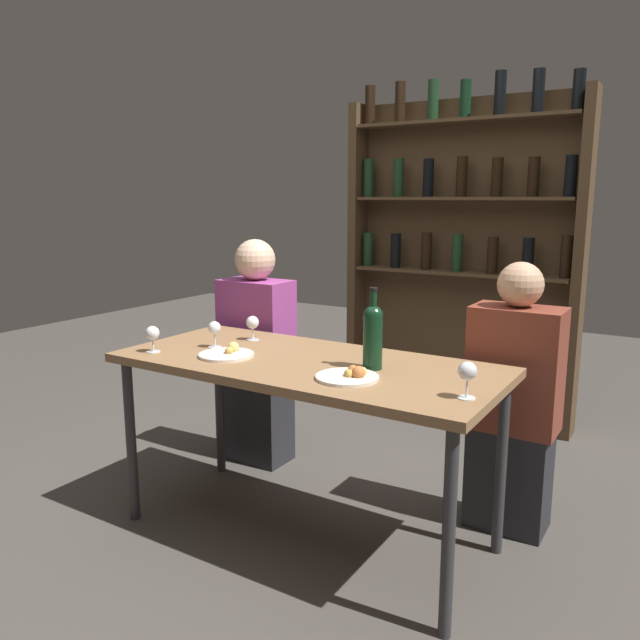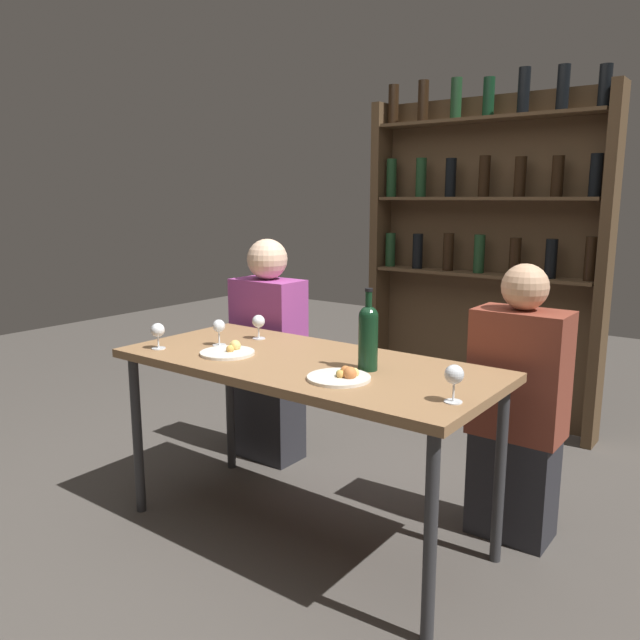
% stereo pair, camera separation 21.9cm
% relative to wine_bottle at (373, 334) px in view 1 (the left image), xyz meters
% --- Properties ---
extents(ground_plane, '(10.00, 10.00, 0.00)m').
position_rel_wine_bottle_xyz_m(ground_plane, '(-0.29, -0.03, -0.91)').
color(ground_plane, '#47423D').
extents(dining_table, '(1.58, 0.71, 0.77)m').
position_rel_wine_bottle_xyz_m(dining_table, '(-0.29, -0.03, -0.20)').
color(dining_table, olive).
rests_on(dining_table, ground_plane).
extents(wine_rack_wall, '(1.52, 0.21, 2.15)m').
position_rel_wine_bottle_xyz_m(wine_rack_wall, '(-0.29, 1.79, 0.23)').
color(wine_rack_wall, '#4C3823').
rests_on(wine_rack_wall, ground_plane).
extents(wine_bottle, '(0.08, 0.08, 0.32)m').
position_rel_wine_bottle_xyz_m(wine_bottle, '(0.00, 0.00, 0.00)').
color(wine_bottle, black).
rests_on(wine_bottle, dining_table).
extents(wine_glass_0, '(0.06, 0.06, 0.13)m').
position_rel_wine_bottle_xyz_m(wine_glass_0, '(0.43, -0.16, -0.05)').
color(wine_glass_0, silver).
rests_on(wine_glass_0, dining_table).
extents(wine_glass_1, '(0.06, 0.06, 0.12)m').
position_rel_wine_bottle_xyz_m(wine_glass_1, '(-0.75, -0.06, -0.06)').
color(wine_glass_1, silver).
rests_on(wine_glass_1, dining_table).
extents(wine_glass_2, '(0.06, 0.06, 0.11)m').
position_rel_wine_bottle_xyz_m(wine_glass_2, '(-0.70, 0.15, -0.06)').
color(wine_glass_2, silver).
rests_on(wine_glass_2, dining_table).
extents(wine_glass_3, '(0.06, 0.06, 0.11)m').
position_rel_wine_bottle_xyz_m(wine_glass_3, '(-0.92, -0.26, -0.06)').
color(wine_glass_3, silver).
rests_on(wine_glass_3, dining_table).
extents(food_plate_0, '(0.23, 0.23, 0.05)m').
position_rel_wine_bottle_xyz_m(food_plate_0, '(-0.01, -0.17, -0.13)').
color(food_plate_0, silver).
rests_on(food_plate_0, dining_table).
extents(food_plate_1, '(0.23, 0.23, 0.05)m').
position_rel_wine_bottle_xyz_m(food_plate_1, '(-0.61, -0.14, -0.13)').
color(food_plate_1, silver).
rests_on(food_plate_1, dining_table).
extents(seated_person_left, '(0.38, 0.22, 1.21)m').
position_rel_wine_bottle_xyz_m(seated_person_left, '(-0.95, 0.50, -0.33)').
color(seated_person_left, '#26262B').
rests_on(seated_person_left, ground_plane).
extents(seated_person_right, '(0.37, 0.22, 1.17)m').
position_rel_wine_bottle_xyz_m(seated_person_right, '(0.42, 0.50, -0.36)').
color(seated_person_right, '#26262B').
rests_on(seated_person_right, ground_plane).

